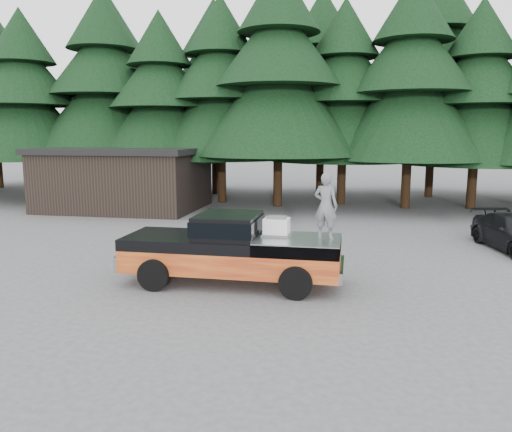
% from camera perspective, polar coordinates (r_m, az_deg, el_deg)
% --- Properties ---
extents(ground, '(120.00, 120.00, 0.00)m').
position_cam_1_polar(ground, '(14.13, -2.23, -7.26)').
color(ground, '#4B4C4E').
rests_on(ground, ground).
extents(pickup_truck, '(6.00, 2.04, 1.33)m').
position_cam_1_polar(pickup_truck, '(13.61, -2.75, -5.00)').
color(pickup_truck, orange).
rests_on(pickup_truck, ground).
extents(truck_cab, '(1.66, 1.90, 0.59)m').
position_cam_1_polar(truck_cab, '(13.42, -3.20, -1.01)').
color(truck_cab, black).
rests_on(truck_cab, pickup_truck).
extents(air_compressor, '(0.68, 0.57, 0.45)m').
position_cam_1_polar(air_compressor, '(13.41, 2.37, -1.30)').
color(air_compressor, silver).
rests_on(air_compressor, pickup_truck).
extents(man_on_bed, '(0.72, 0.58, 1.73)m').
position_cam_1_polar(man_on_bed, '(13.11, 7.98, 1.18)').
color(man_on_bed, slate).
rests_on(man_on_bed, pickup_truck).
extents(utility_building, '(8.40, 6.40, 3.30)m').
position_cam_1_polar(utility_building, '(28.03, -14.73, 4.22)').
color(utility_building, black).
rests_on(utility_building, ground).
extents(treeline, '(60.15, 16.05, 17.50)m').
position_cam_1_polar(treeline, '(30.71, 6.09, 16.22)').
color(treeline, black).
rests_on(treeline, ground).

